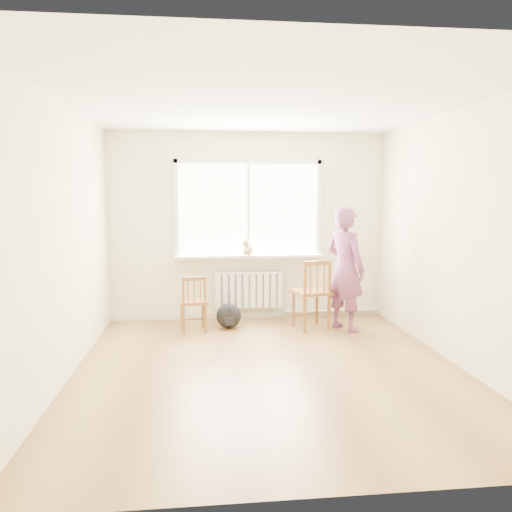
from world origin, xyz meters
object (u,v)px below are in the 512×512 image
object	(u,v)px
chair_right	(313,294)
person	(345,269)
backpack	(229,316)
cat	(248,248)
chair_left	(194,304)

from	to	relation	value
chair_right	person	xyz separation A→B (m)	(0.42, -0.05, 0.35)
person	backpack	bearing A→B (deg)	48.80
backpack	cat	bearing A→B (deg)	52.47
chair_right	person	size ratio (longest dim) A/B	0.58
cat	person	bearing A→B (deg)	-6.97
cat	chair_left	bearing A→B (deg)	-126.42
chair_left	person	distance (m)	2.07
backpack	person	bearing A→B (deg)	-8.69
person	backpack	distance (m)	1.70
chair_right	backpack	xyz separation A→B (m)	(-1.12, 0.19, -0.31)
chair_right	person	bearing A→B (deg)	160.03
chair_right	backpack	bearing A→B (deg)	-22.89
person	cat	distance (m)	1.42
chair_left	backpack	distance (m)	0.53
chair_left	backpack	size ratio (longest dim) A/B	2.22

